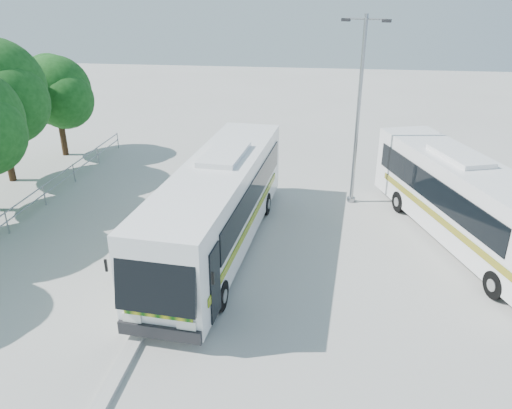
# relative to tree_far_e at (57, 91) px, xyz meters

# --- Properties ---
(ground) EXTENTS (100.00, 100.00, 0.00)m
(ground) POSITION_rel_tree_far_e_xyz_m (12.63, -13.30, -3.89)
(ground) COLOR #ADADA8
(ground) RESTS_ON ground
(kerb_divider) EXTENTS (0.40, 16.00, 0.15)m
(kerb_divider) POSITION_rel_tree_far_e_xyz_m (10.33, -11.30, -3.81)
(kerb_divider) COLOR #B2B2AD
(kerb_divider) RESTS_ON ground
(railing) EXTENTS (0.06, 22.00, 1.00)m
(railing) POSITION_rel_tree_far_e_xyz_m (2.63, -9.30, -3.15)
(railing) COLOR gray
(railing) RESTS_ON ground
(tree_far_e) EXTENTS (4.54, 4.28, 5.92)m
(tree_far_e) POSITION_rel_tree_far_e_xyz_m (0.00, 0.00, 0.00)
(tree_far_e) COLOR #382314
(tree_far_e) RESTS_ON ground
(coach_main) EXTENTS (3.52, 12.60, 3.45)m
(coach_main) POSITION_rel_tree_far_e_xyz_m (11.63, -10.32, -2.00)
(coach_main) COLOR white
(coach_main) RESTS_ON ground
(coach_adjacent) EXTENTS (5.98, 11.90, 3.27)m
(coach_adjacent) POSITION_rel_tree_far_e_xyz_m (21.18, -8.62, -2.10)
(coach_adjacent) COLOR white
(coach_adjacent) RESTS_ON ground
(lamppost) EXTENTS (2.04, 0.72, 8.46)m
(lamppost) POSITION_rel_tree_far_e_xyz_m (16.97, -4.99, 0.78)
(lamppost) COLOR gray
(lamppost) RESTS_ON ground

